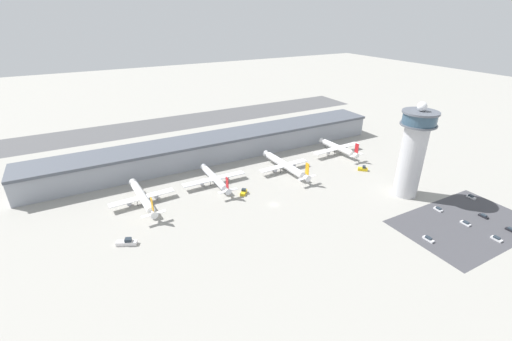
# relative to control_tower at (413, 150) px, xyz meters

# --- Properties ---
(ground_plane) EXTENTS (1000.00, 1000.00, 0.00)m
(ground_plane) POSITION_rel_control_tower_xyz_m (-67.25, 23.78, -25.21)
(ground_plane) COLOR #9E9B93
(terminal_building) EXTENTS (233.53, 25.00, 15.18)m
(terminal_building) POSITION_rel_control_tower_xyz_m (-67.25, 93.78, -17.53)
(terminal_building) COLOR #9399A3
(terminal_building) RESTS_ON ground
(runway_strip) EXTENTS (350.30, 44.00, 0.01)m
(runway_strip) POSITION_rel_control_tower_xyz_m (-67.25, 183.41, -25.21)
(runway_strip) COLOR #515154
(runway_strip) RESTS_ON ground
(control_tower) EXTENTS (17.35, 17.35, 49.95)m
(control_tower) POSITION_rel_control_tower_xyz_m (0.00, 0.00, 0.00)
(control_tower) COLOR #BCBCC1
(control_tower) RESTS_ON ground
(parking_lot_surface) EXTENTS (64.00, 40.00, 0.01)m
(parking_lot_surface) POSITION_rel_control_tower_xyz_m (1.45, -33.33, -25.21)
(parking_lot_surface) COLOR #424247
(parking_lot_surface) RESTS_ON ground
(airplane_gate_alpha) EXTENTS (32.62, 40.20, 12.67)m
(airplane_gate_alpha) POSITION_rel_control_tower_xyz_m (-125.21, 55.65, -21.10)
(airplane_gate_alpha) COLOR white
(airplane_gate_alpha) RESTS_ON ground
(airplane_gate_bravo) EXTENTS (36.39, 36.34, 12.01)m
(airplane_gate_bravo) POSITION_rel_control_tower_xyz_m (-85.05, 58.28, -21.23)
(airplane_gate_bravo) COLOR silver
(airplane_gate_bravo) RESTS_ON ground
(airplane_gate_charlie) EXTENTS (32.99, 44.25, 13.30)m
(airplane_gate_charlie) POSITION_rel_control_tower_xyz_m (-40.80, 54.57, -21.06)
(airplane_gate_charlie) COLOR white
(airplane_gate_charlie) RESTS_ON ground
(airplane_gate_delta) EXTENTS (39.15, 34.74, 12.61)m
(airplane_gate_delta) POSITION_rel_control_tower_xyz_m (6.12, 60.82, -20.75)
(airplane_gate_delta) COLOR white
(airplane_gate_delta) RESTS_ON ground
(service_truck_catering) EXTENTS (5.75, 6.04, 2.72)m
(service_truck_catering) POSITION_rel_control_tower_xyz_m (-75.58, 41.18, -24.27)
(service_truck_catering) COLOR black
(service_truck_catering) RESTS_ON ground
(service_truck_fuel) EXTENTS (8.70, 5.79, 3.13)m
(service_truck_fuel) POSITION_rel_control_tower_xyz_m (-138.37, 25.23, -24.12)
(service_truck_fuel) COLOR black
(service_truck_fuel) RESTS_ON ground
(service_truck_baggage) EXTENTS (5.99, 5.80, 3.18)m
(service_truck_baggage) POSITION_rel_control_tower_xyz_m (1.96, 32.52, -24.10)
(service_truck_baggage) COLOR black
(service_truck_baggage) RESTS_ON ground
(car_silver_sedan) EXTENTS (1.84, 4.81, 1.55)m
(car_silver_sedan) POSITION_rel_control_tower_xyz_m (-24.42, -33.18, -24.61)
(car_silver_sedan) COLOR black
(car_silver_sedan) RESTS_ON ground
(car_grey_coupe) EXTENTS (1.91, 4.39, 1.36)m
(car_grey_coupe) POSITION_rel_control_tower_xyz_m (1.31, -33.37, -24.69)
(car_grey_coupe) COLOR black
(car_grey_coupe) RESTS_ON ground
(car_navy_sedan) EXTENTS (1.77, 4.30, 1.40)m
(car_navy_sedan) POSITION_rel_control_tower_xyz_m (14.57, -33.75, -24.67)
(car_navy_sedan) COLOR black
(car_navy_sedan) RESTS_ON ground
(car_black_suv) EXTENTS (1.96, 4.39, 1.48)m
(car_black_suv) POSITION_rel_control_tower_xyz_m (1.52, -46.99, -24.64)
(car_black_suv) COLOR black
(car_black_suv) RESTS_ON ground
(car_blue_compact) EXTENTS (1.84, 4.53, 1.43)m
(car_blue_compact) POSITION_rel_control_tower_xyz_m (13.89, -46.38, -24.66)
(car_blue_compact) COLOR black
(car_blue_compact) RESTS_ON ground
(car_white_wagon) EXTENTS (1.92, 4.52, 1.53)m
(car_white_wagon) POSITION_rel_control_tower_xyz_m (27.42, -19.77, -24.62)
(car_white_wagon) COLOR black
(car_white_wagon) RESTS_ON ground
(car_maroon_suv) EXTENTS (1.91, 4.30, 1.48)m
(car_maroon_suv) POSITION_rel_control_tower_xyz_m (1.19, -19.47, -24.64)
(car_maroon_suv) COLOR black
(car_maroon_suv) RESTS_ON ground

